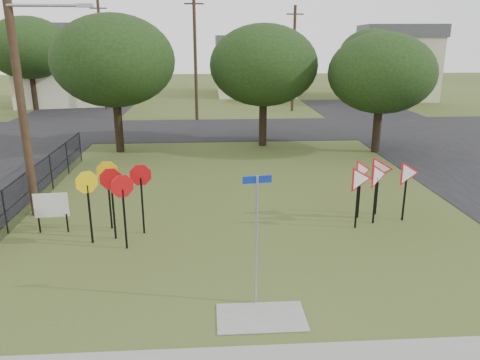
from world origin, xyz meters
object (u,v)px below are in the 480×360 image
street_name_sign (257,233)px  info_board (51,207)px  stop_sign_cluster (114,186)px  yield_sign_cluster (376,176)px

street_name_sign → info_board: (-6.10, 4.61, -0.91)m
street_name_sign → stop_sign_cluster: (-3.95, 4.03, -0.08)m
stop_sign_cluster → yield_sign_cluster: stop_sign_cluster is taller
street_name_sign → stop_sign_cluster: 5.64m
stop_sign_cluster → street_name_sign: bearing=-45.6°
stop_sign_cluster → yield_sign_cluster: size_ratio=0.84×
stop_sign_cluster → info_board: 2.38m
stop_sign_cluster → yield_sign_cluster: 8.54m
stop_sign_cluster → info_board: (-2.15, 0.59, -0.83)m
yield_sign_cluster → street_name_sign: bearing=-132.7°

